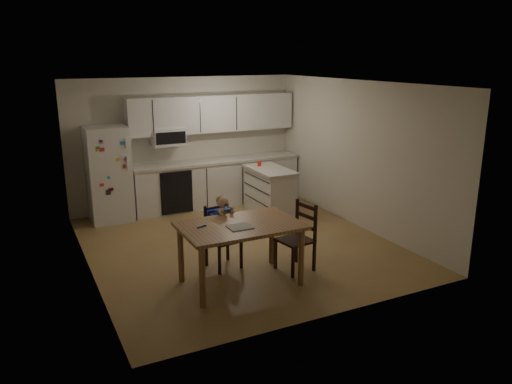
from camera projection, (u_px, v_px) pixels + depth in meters
The scene contains 10 objects.
room at pixel (225, 162), 7.97m from camera, with size 4.52×5.01×2.51m.
refrigerator at pixel (109, 174), 8.86m from camera, with size 0.72×0.70×1.70m, color silver.
kitchen_run at pixel (214, 161), 9.81m from camera, with size 3.37×0.62×2.15m.
kitchen_island at pixel (270, 191), 9.36m from camera, with size 0.61×1.17×0.86m.
red_cup at pixel (259, 164), 9.44m from camera, with size 0.07×0.07×0.09m, color red.
dining_table at pixel (240, 232), 6.37m from camera, with size 1.52×0.98×0.82m.
napkin at pixel (240, 227), 6.23m from camera, with size 0.29×0.25×0.01m, color silver.
toddler_spoon at pixel (201, 227), 6.23m from camera, with size 0.02×0.02×0.12m, color #1C2BAA.
chair_booster at pixel (221, 224), 6.92m from camera, with size 0.45×0.45×1.05m.
chair_side at pixel (300, 232), 6.88m from camera, with size 0.48×0.48×0.95m.
Camera 1 is at (-3.02, -6.74, 2.90)m, focal length 35.00 mm.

